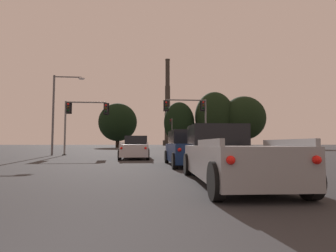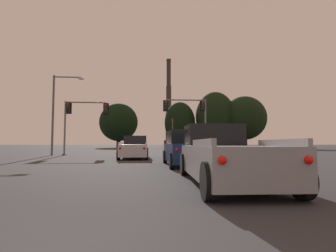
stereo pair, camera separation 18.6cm
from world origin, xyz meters
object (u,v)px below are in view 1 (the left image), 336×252
Objects in this scene: traffic_light_overhead_left at (80,114)px; pickup_truck_right_lane_third at (228,155)px; street_lamp at (59,106)px; pickup_truck_center_lane_front at (135,148)px; suv_right_lane_second at (187,149)px; smokestack at (168,111)px; traffic_light_far_right at (171,129)px; traffic_light_overhead_right at (192,112)px.

pickup_truck_right_lane_third is at bearing -64.86° from traffic_light_overhead_left.
pickup_truck_center_lane_front is at bearing -35.66° from street_lamp.
suv_right_lane_second is 0.89× the size of traffic_light_overhead_left.
pickup_truck_right_lane_third is 0.69× the size of street_lamp.
smokestack is (14.56, 143.31, 20.89)m from pickup_truck_center_lane_front.
street_lamp is at bearing -164.07° from traffic_light_overhead_left.
traffic_light_overhead_left reaches higher than pickup_truck_right_lane_third.
traffic_light_overhead_left is 2.21m from street_lamp.
suv_right_lane_second is at bearing -56.39° from traffic_light_overhead_left.
pickup_truck_center_lane_front is at bearing 105.48° from pickup_truck_right_lane_third.
suv_right_lane_second is at bearing -94.51° from traffic_light_far_right.
pickup_truck_right_lane_third is at bearing -75.91° from pickup_truck_center_lane_front.
traffic_light_overhead_right is 0.76× the size of street_lamp.
suv_right_lane_second is at bearing 93.95° from pickup_truck_right_lane_third.
street_lamp is 140.47m from smokestack.
street_lamp reaches higher than suv_right_lane_second.
traffic_light_overhead_right is at bearing 6.67° from street_lamp.
pickup_truck_center_lane_front is 37.20m from traffic_light_far_right.
pickup_truck_center_lane_front is 0.91× the size of traffic_light_overhead_right.
traffic_light_far_right is at bearing 87.98° from pickup_truck_right_lane_third.
street_lamp is at bearing -115.00° from traffic_light_far_right.
suv_right_lane_second is 0.89× the size of pickup_truck_center_lane_front.
smokestack reaches higher than pickup_truck_right_lane_third.
pickup_truck_center_lane_front is (-3.28, 13.33, 0.00)m from pickup_truck_right_lane_third.
pickup_truck_center_lane_front is 10.09m from traffic_light_overhead_right.
smokestack reaches higher than street_lamp.
traffic_light_overhead_left is (-12.37, -30.23, -0.22)m from traffic_light_far_right.
pickup_truck_right_lane_third is 158.43m from smokestack.
pickup_truck_right_lane_third is at bearing -59.54° from street_lamp.
traffic_light_overhead_right is at bearing -91.18° from traffic_light_far_right.
street_lamp is at bearing 122.11° from pickup_truck_right_lane_third.
street_lamp is (-14.36, -30.80, 0.55)m from traffic_light_far_right.
pickup_truck_center_lane_front is at bearing -95.80° from smokestack.
street_lamp is (-10.92, 12.87, 4.06)m from suv_right_lane_second.
street_lamp reaches higher than traffic_light_overhead_right.
street_lamp reaches higher than pickup_truck_center_lane_front.
traffic_light_far_right is at bearing 84.74° from suv_right_lane_second.
pickup_truck_right_lane_third is (0.24, -6.12, -0.09)m from suv_right_lane_second.
traffic_light_overhead_left reaches higher than suv_right_lane_second.
pickup_truck_right_lane_third is 21.87m from traffic_light_overhead_left.
traffic_light_far_right is (3.44, 43.67, 3.51)m from suv_right_lane_second.
traffic_light_overhead_left is at bearing -174.95° from traffic_light_overhead_right.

